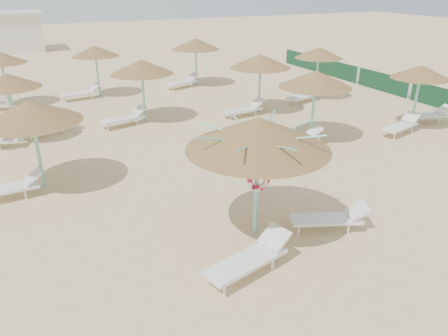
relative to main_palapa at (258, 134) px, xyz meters
name	(u,v)px	position (x,y,z in m)	size (l,w,h in m)	color
ground	(243,233)	(-0.28, 0.14, -2.62)	(120.00, 120.00, 0.00)	#DEBB87
main_palapa	(258,134)	(0.00, 0.00, 0.00)	(3.35, 3.35, 3.01)	#75CCB7
lounger_main_a	(251,258)	(-0.86, -1.34, -2.25)	(2.18, 1.16, 0.76)	white
lounger_main_b	(331,218)	(1.81, -0.66, -2.29)	(1.97, 1.22, 0.69)	white
palapa_field	(185,67)	(1.95, 9.97, -0.31)	(19.78, 14.03, 2.71)	#75CCB7
windbreak_fence	(383,82)	(13.72, 10.09, -2.11)	(0.08, 19.84, 1.10)	#1B5229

